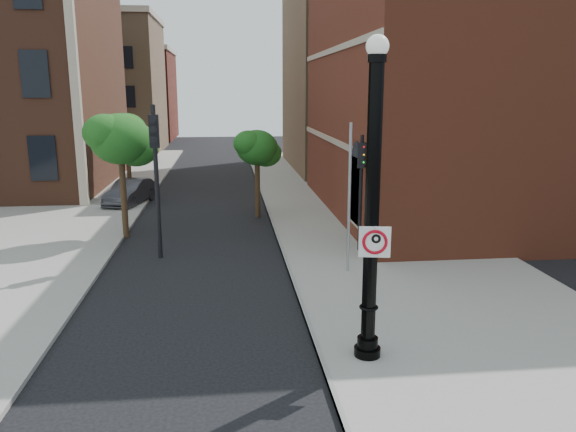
{
  "coord_description": "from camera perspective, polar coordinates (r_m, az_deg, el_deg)",
  "views": [
    {
      "loc": [
        0.11,
        -11.53,
        5.77
      ],
      "look_at": [
        1.6,
        2.0,
        2.7
      ],
      "focal_mm": 35.0,
      "sensor_mm": 36.0,
      "label": 1
    }
  ],
  "objects": [
    {
      "name": "curb_edge",
      "position": [
        22.36,
        -1.12,
        -2.07
      ],
      "size": [
        0.1,
        60.0,
        0.14
      ],
      "primitive_type": "cube",
      "color": "gray",
      "rests_on": "ground"
    },
    {
      "name": "no_parking_sign",
      "position": [
        11.63,
        8.81,
        -2.6
      ],
      "size": [
        0.65,
        0.16,
        0.65
      ],
      "rotation": [
        0.0,
        0.0,
        -0.19
      ],
      "color": "white",
      "rests_on": "ground"
    },
    {
      "name": "bg_building_red",
      "position": [
        70.58,
        -16.53,
        11.57
      ],
      "size": [
        12.0,
        12.0,
        10.0
      ],
      "primitive_type": "cube",
      "color": "maroon",
      "rests_on": "ground"
    },
    {
      "name": "street_tree_a",
      "position": [
        22.73,
        -16.6,
        7.37
      ],
      "size": [
        2.72,
        2.46,
        4.9
      ],
      "color": "#301E13",
      "rests_on": "ground"
    },
    {
      "name": "ground",
      "position": [
        12.9,
        -6.3,
        -13.95
      ],
      "size": [
        120.0,
        120.0,
        0.0
      ],
      "primitive_type": "plane",
      "color": "black",
      "rests_on": "ground"
    },
    {
      "name": "traffic_signal_left",
      "position": [
        19.58,
        -13.33,
        5.91
      ],
      "size": [
        0.35,
        0.44,
        5.29
      ],
      "rotation": [
        0.0,
        0.0,
        0.07
      ],
      "color": "black",
      "rests_on": "ground"
    },
    {
      "name": "sidewalk_left",
      "position": [
        31.43,
        -23.04,
        1.21
      ],
      "size": [
        10.0,
        50.0,
        0.12
      ],
      "primitive_type": "cube",
      "color": "gray",
      "rests_on": "ground"
    },
    {
      "name": "brick_wall_building",
      "position": [
        30.08,
        26.24,
        12.37
      ],
      "size": [
        22.3,
        16.3,
        12.5
      ],
      "color": "brown",
      "rests_on": "ground"
    },
    {
      "name": "sidewalk_right",
      "position": [
        23.04,
        8.72,
        -1.79
      ],
      "size": [
        8.0,
        60.0,
        0.12
      ],
      "primitive_type": "cube",
      "color": "gray",
      "rests_on": "ground"
    },
    {
      "name": "parked_car",
      "position": [
        29.85,
        -15.71,
        2.35
      ],
      "size": [
        2.31,
        4.17,
        1.3
      ],
      "primitive_type": "imported",
      "rotation": [
        0.0,
        0.0,
        -0.25
      ],
      "color": "#303035",
      "rests_on": "ground"
    },
    {
      "name": "lamppost",
      "position": [
        11.68,
        8.49,
        -0.4
      ],
      "size": [
        0.58,
        0.58,
        6.82
      ],
      "color": "black",
      "rests_on": "ground"
    },
    {
      "name": "traffic_signal_right",
      "position": [
        19.87,
        7.46,
        4.19
      ],
      "size": [
        0.34,
        0.38,
        4.25
      ],
      "rotation": [
        0.0,
        0.0,
        -0.38
      ],
      "color": "black",
      "rests_on": "ground"
    },
    {
      "name": "street_tree_c",
      "position": [
        25.65,
        -3.12,
        6.83
      ],
      "size": [
        2.23,
        2.01,
        4.01
      ],
      "color": "#301E13",
      "rests_on": "ground"
    },
    {
      "name": "street_tree_b",
      "position": [
        31.58,
        -16.02,
        8.27
      ],
      "size": [
        2.53,
        2.29,
        4.56
      ],
      "color": "#301E13",
      "rests_on": "ground"
    },
    {
      "name": "utility_pole",
      "position": [
        17.55,
        6.23,
        1.57
      ],
      "size": [
        0.1,
        0.1,
        4.81
      ],
      "primitive_type": "cylinder",
      "color": "#999999",
      "rests_on": "ground"
    },
    {
      "name": "bg_building_tan_a",
      "position": [
        56.84,
        -19.06,
        12.26
      ],
      "size": [
        12.0,
        12.0,
        12.0
      ],
      "primitive_type": "cube",
      "color": "#937150",
      "rests_on": "ground"
    },
    {
      "name": "bg_building_tan_b",
      "position": [
        44.49,
        15.07,
        13.87
      ],
      "size": [
        22.0,
        14.0,
        14.0
      ],
      "primitive_type": "cube",
      "color": "#937150",
      "rests_on": "ground"
    }
  ]
}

